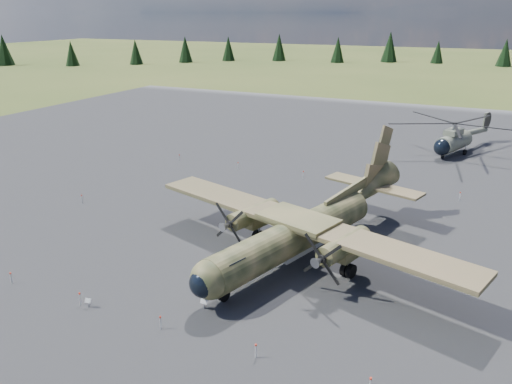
% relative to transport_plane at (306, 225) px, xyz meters
% --- Properties ---
extents(ground, '(500.00, 500.00, 0.00)m').
position_rel_transport_plane_xyz_m(ground, '(-6.37, 1.38, -2.49)').
color(ground, brown).
rests_on(ground, ground).
extents(apron, '(120.00, 120.00, 0.04)m').
position_rel_transport_plane_xyz_m(apron, '(-6.37, 11.38, -2.49)').
color(apron, '#5B5B60').
rests_on(apron, ground).
extents(transport_plane, '(25.94, 23.14, 8.67)m').
position_rel_transport_plane_xyz_m(transport_plane, '(0.00, 0.00, 0.00)').
color(transport_plane, '#323B20').
rests_on(transport_plane, ground).
extents(helicopter_near, '(21.22, 21.22, 4.22)m').
position_rel_transport_plane_xyz_m(helicopter_near, '(7.58, 34.66, 0.50)').
color(helicopter_near, gray).
rests_on(helicopter_near, ground).
extents(info_placard_left, '(0.41, 0.21, 0.63)m').
position_rel_transport_plane_xyz_m(info_placard_left, '(-9.71, -12.13, -2.07)').
color(info_placard_left, gray).
rests_on(info_placard_left, ground).
extents(info_placard_right, '(0.46, 0.21, 0.72)m').
position_rel_transport_plane_xyz_m(info_placard_right, '(-3.17, -9.29, -2.01)').
color(info_placard_right, gray).
rests_on(info_placard_right, ground).
extents(barrier_fence, '(33.12, 29.62, 0.85)m').
position_rel_transport_plane_xyz_m(barrier_fence, '(-6.83, 1.31, -1.98)').
color(barrier_fence, silver).
rests_on(barrier_fence, ground).
extents(treeline, '(333.37, 328.06, 10.99)m').
position_rel_transport_plane_xyz_m(treeline, '(-6.02, 7.08, 2.23)').
color(treeline, black).
rests_on(treeline, ground).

